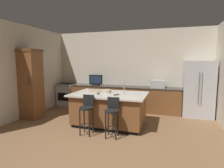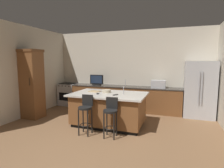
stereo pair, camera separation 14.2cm
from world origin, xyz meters
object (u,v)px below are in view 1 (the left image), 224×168
(microwave, at_px, (158,84))
(bar_stool_left, at_px, (87,111))
(tv_monitor, at_px, (96,80))
(fruit_bowl, at_px, (107,91))
(cell_phone, at_px, (98,94))
(cutting_board, at_px, (95,91))
(refrigerator, at_px, (198,89))
(cabinet_tower, at_px, (30,83))
(kitchen_island, at_px, (109,109))
(bar_stool_right, at_px, (112,114))
(range_oven, at_px, (67,94))
(tv_remote, at_px, (116,95))

(microwave, xyz_separation_m, bar_stool_left, (-1.52, -2.54, -0.44))
(tv_monitor, relative_size, fruit_bowl, 2.09)
(tv_monitor, bearing_deg, cell_phone, -64.80)
(fruit_bowl, bearing_deg, cutting_board, 173.65)
(cutting_board, bearing_deg, refrigerator, 26.49)
(cutting_board, bearing_deg, tv_monitor, 112.21)
(fruit_bowl, relative_size, cutting_board, 0.83)
(cabinet_tower, bearing_deg, kitchen_island, 4.10)
(bar_stool_left, bearing_deg, fruit_bowl, 76.90)
(bar_stool_right, bearing_deg, bar_stool_left, 178.54)
(kitchen_island, bearing_deg, cell_phone, -148.91)
(cell_phone, bearing_deg, range_oven, 122.78)
(kitchen_island, distance_m, fruit_bowl, 0.51)
(cabinet_tower, height_order, cutting_board, cabinet_tower)
(kitchen_island, bearing_deg, cutting_board, 163.31)
(microwave, relative_size, tv_remote, 2.82)
(kitchen_island, distance_m, range_oven, 2.98)
(kitchen_island, height_order, microwave, microwave)
(fruit_bowl, relative_size, cell_phone, 1.71)
(refrigerator, bearing_deg, microwave, 178.11)
(cell_phone, relative_size, cutting_board, 0.48)
(cabinet_tower, distance_m, microwave, 4.25)
(cell_phone, bearing_deg, microwave, 34.78)
(fruit_bowl, distance_m, tv_remote, 0.48)
(tv_monitor, xyz_separation_m, cell_phone, (0.85, -1.82, -0.17))
(tv_remote, relative_size, cutting_board, 0.55)
(kitchen_island, relative_size, microwave, 4.37)
(kitchen_island, xyz_separation_m, tv_remote, (0.26, -0.19, 0.46))
(bar_stool_left, xyz_separation_m, cell_phone, (0.03, 0.67, 0.33))
(microwave, bearing_deg, refrigerator, -1.89)
(kitchen_island, height_order, tv_monitor, tv_monitor)
(cell_phone, distance_m, tv_remote, 0.53)
(refrigerator, xyz_separation_m, bar_stool_right, (-2.17, -2.46, -0.34))
(tv_monitor, relative_size, bar_stool_left, 0.55)
(kitchen_island, distance_m, cell_phone, 0.55)
(bar_stool_left, relative_size, cell_phone, 6.56)
(tv_monitor, height_order, fruit_bowl, tv_monitor)
(kitchen_island, xyz_separation_m, fruit_bowl, (-0.12, 0.11, 0.49))
(microwave, height_order, tv_monitor, tv_monitor)
(cabinet_tower, xyz_separation_m, tv_remote, (2.84, -0.00, -0.21))
(range_oven, bearing_deg, bar_stool_left, -49.81)
(refrigerator, xyz_separation_m, cell_phone, (-2.79, -1.82, 0.00))
(cell_phone, bearing_deg, cabinet_tower, 163.93)
(cabinet_tower, relative_size, microwave, 4.57)
(range_oven, xyz_separation_m, tv_remote, (2.71, -1.89, 0.47))
(refrigerator, xyz_separation_m, tv_monitor, (-3.64, -0.01, 0.17))
(refrigerator, height_order, bar_stool_left, refrigerator)
(kitchen_island, xyz_separation_m, microwave, (1.22, 1.71, 0.57))
(range_oven, distance_m, cell_phone, 2.90)
(cell_phone, bearing_deg, tv_monitor, 98.57)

